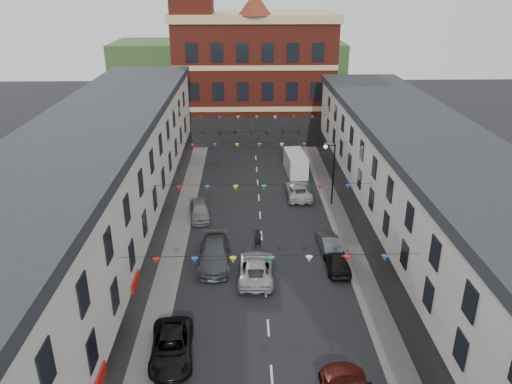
{
  "coord_description": "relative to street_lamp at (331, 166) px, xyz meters",
  "views": [
    {
      "loc": [
        -1.34,
        -28.73,
        19.34
      ],
      "look_at": [
        -0.47,
        7.76,
        4.05
      ],
      "focal_mm": 35.0,
      "sensor_mm": 36.0,
      "label": 1
    }
  ],
  "objects": [
    {
      "name": "car_left_d",
      "position": [
        -10.21,
        -10.42,
        -3.09
      ],
      "size": [
        2.37,
        5.67,
        1.64
      ],
      "primitive_type": "imported",
      "rotation": [
        0.0,
        0.0,
        0.01
      ],
      "color": "#42454A",
      "rests_on": "ground"
    },
    {
      "name": "pavement_right",
      "position": [
        0.35,
        -12.0,
        -3.83
      ],
      "size": [
        1.8,
        64.0,
        0.15
      ],
      "primitive_type": "cube",
      "color": "#605E5B",
      "rests_on": "ground"
    },
    {
      "name": "car_left_c",
      "position": [
        -12.05,
        -20.41,
        -3.21
      ],
      "size": [
        2.67,
        5.13,
        1.38
      ],
      "primitive_type": "imported",
      "rotation": [
        0.0,
        0.0,
        0.08
      ],
      "color": "black",
      "rests_on": "ground"
    },
    {
      "name": "car_right_f",
      "position": [
        -2.66,
        2.05,
        -3.2
      ],
      "size": [
        2.39,
        5.08,
        1.4
      ],
      "primitive_type": "imported",
      "rotation": [
        0.0,
        0.0,
        3.15
      ],
      "color": "#B1B5B6",
      "rests_on": "ground"
    },
    {
      "name": "terrace_right",
      "position": [
        5.23,
        -13.0,
        0.95
      ],
      "size": [
        8.4,
        56.0,
        9.7
      ],
      "color": "silver",
      "rests_on": "ground"
    },
    {
      "name": "pedestrian",
      "position": [
        -6.9,
        -8.13,
        -3.07
      ],
      "size": [
        0.71,
        0.58,
        1.68
      ],
      "primitive_type": "imported",
      "rotation": [
        0.0,
        0.0,
        0.34
      ],
      "color": "black",
      "rests_on": "ground"
    },
    {
      "name": "street_lamp",
      "position": [
        0.0,
        0.0,
        0.0
      ],
      "size": [
        1.1,
        0.36,
        6.0
      ],
      "color": "black",
      "rests_on": "ground"
    },
    {
      "name": "car_right_d",
      "position": [
        -1.21,
        -11.41,
        -3.21
      ],
      "size": [
        1.68,
        4.08,
        1.38
      ],
      "primitive_type": "imported",
      "rotation": [
        0.0,
        0.0,
        3.13
      ],
      "color": "black",
      "rests_on": "ground"
    },
    {
      "name": "terrace_left",
      "position": [
        -18.33,
        -13.0,
        1.44
      ],
      "size": [
        8.4,
        56.0,
        10.7
      ],
      "color": "beige",
      "rests_on": "ground"
    },
    {
      "name": "pavement_left",
      "position": [
        -13.45,
        -12.0,
        -3.83
      ],
      "size": [
        1.8,
        64.0,
        0.15
      ],
      "primitive_type": "cube",
      "color": "#605E5B",
      "rests_on": "ground"
    },
    {
      "name": "ground",
      "position": [
        -6.55,
        -14.0,
        -3.9
      ],
      "size": [
        160.0,
        160.0,
        0.0
      ],
      "primitive_type": "plane",
      "color": "black",
      "rests_on": "ground"
    },
    {
      "name": "car_right_e",
      "position": [
        -1.36,
        -8.54,
        -3.26
      ],
      "size": [
        1.54,
        3.96,
        1.28
      ],
      "primitive_type": "imported",
      "rotation": [
        0.0,
        0.0,
        3.19
      ],
      "color": "#4A4E51",
      "rests_on": "ground"
    },
    {
      "name": "civic_building",
      "position": [
        -6.55,
        23.95,
        4.23
      ],
      "size": [
        20.6,
        13.3,
        18.5
      ],
      "color": "maroon",
      "rests_on": "ground"
    },
    {
      "name": "white_van",
      "position": [
        -2.31,
        8.84,
        -2.77
      ],
      "size": [
        2.33,
        5.25,
        2.26
      ],
      "primitive_type": "cube",
      "rotation": [
        0.0,
        0.0,
        0.07
      ],
      "color": "silver",
      "rests_on": "ground"
    },
    {
      "name": "distant_hill",
      "position": [
        -10.55,
        48.0,
        1.1
      ],
      "size": [
        40.0,
        14.0,
        10.0
      ],
      "primitive_type": "cube",
      "color": "#2D5226",
      "rests_on": "ground"
    },
    {
      "name": "clock_tower",
      "position": [
        -14.05,
        21.0,
        11.03
      ],
      "size": [
        5.6,
        5.6,
        30.0
      ],
      "color": "maroon",
      "rests_on": "ground"
    },
    {
      "name": "moving_car",
      "position": [
        -7.16,
        -12.31,
        -3.17
      ],
      "size": [
        2.63,
        5.38,
        1.47
      ],
      "primitive_type": "imported",
      "rotation": [
        0.0,
        0.0,
        3.11
      ],
      "color": "#A5A8AC",
      "rests_on": "ground"
    },
    {
      "name": "car_left_e",
      "position": [
        -11.94,
        -2.38,
        -3.16
      ],
      "size": [
        2.32,
        4.57,
        1.49
      ],
      "primitive_type": "imported",
      "rotation": [
        0.0,
        0.0,
        0.13
      ],
      "color": "gray",
      "rests_on": "ground"
    }
  ]
}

